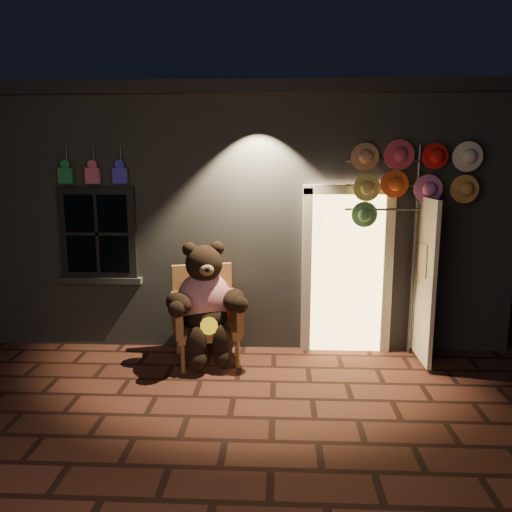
{
  "coord_description": "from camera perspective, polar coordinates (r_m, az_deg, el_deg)",
  "views": [
    {
      "loc": [
        0.47,
        -4.92,
        2.45
      ],
      "look_at": [
        0.19,
        1.0,
        1.35
      ],
      "focal_mm": 35.0,
      "sensor_mm": 36.0,
      "label": 1
    }
  ],
  "objects": [
    {
      "name": "wicker_armchair",
      "position": [
        6.37,
        -5.84,
        -6.54
      ],
      "size": [
        0.97,
        0.92,
        1.17
      ],
      "rotation": [
        0.0,
        0.0,
        0.29
      ],
      "color": "olive",
      "rests_on": "ground"
    },
    {
      "name": "teddy_bear",
      "position": [
        6.18,
        -5.82,
        -5.26
      ],
      "size": [
        1.03,
        0.93,
        1.47
      ],
      "rotation": [
        0.0,
        0.0,
        0.29
      ],
      "color": "red",
      "rests_on": "ground"
    },
    {
      "name": "ground",
      "position": [
        5.52,
        -2.58,
        -15.86
      ],
      "size": [
        60.0,
        60.0,
        0.0
      ],
      "primitive_type": "plane",
      "color": "#582C21",
      "rests_on": "ground"
    },
    {
      "name": "hat_rack",
      "position": [
        6.39,
        17.0,
        8.36
      ],
      "size": [
        1.57,
        0.22,
        2.7
      ],
      "color": "#59595E",
      "rests_on": "ground"
    },
    {
      "name": "shop_building",
      "position": [
        8.95,
        -0.34,
        5.93
      ],
      "size": [
        7.3,
        5.95,
        3.51
      ],
      "color": "slate",
      "rests_on": "ground"
    }
  ]
}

